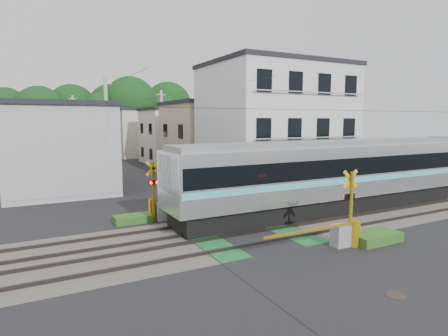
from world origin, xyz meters
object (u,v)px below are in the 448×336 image
crossing_signal_near (344,229)px  manhole_cover (396,295)px  apartment_block (275,126)px  crossing_signal_far (161,206)px  pedestrian (106,159)px

crossing_signal_near → manhole_cover: size_ratio=8.22×
manhole_cover → apartment_block: bearing=65.6°
crossing_signal_near → apartment_block: 14.95m
crossing_signal_near → apartment_block: (5.91, 13.15, 3.94)m
manhole_cover → crossing_signal_far: bearing=106.9°
apartment_block → pedestrian: (-9.29, 18.95, -3.88)m
crossing_signal_far → pedestrian: crossing_signal_far is taller
apartment_block → manhole_cover: (-7.71, -16.99, -4.64)m
pedestrian → apartment_block: bearing=103.4°
crossing_signal_far → manhole_cover: size_ratio=8.22×
apartment_block → manhole_cover: 19.22m
apartment_block → pedestrian: apartment_block is taller
crossing_signal_near → crossing_signal_far: 8.95m
crossing_signal_near → crossing_signal_far: size_ratio=1.00×
apartment_block → pedestrian: size_ratio=6.60×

